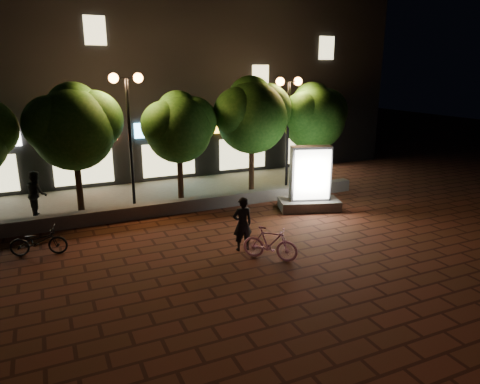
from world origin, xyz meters
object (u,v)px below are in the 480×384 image
tree_mid (179,125)px  scooter_parked (38,241)px  street_lamp_left (128,107)px  ad_kiosk (310,184)px  tree_left (74,124)px  tree_far_right (314,114)px  street_lamp_right (288,104)px  scooter_pink (270,243)px  rider (242,224)px  tree_right (252,113)px  pedestrian (37,194)px

tree_mid → scooter_parked: 7.21m
street_lamp_left → ad_kiosk: 7.60m
tree_left → scooter_parked: size_ratio=2.97×
street_lamp_left → scooter_parked: size_ratio=3.15×
tree_far_right → street_lamp_right: bearing=-170.4°
street_lamp_right → scooter_pink: (-4.35, -6.52, -3.40)m
scooter_pink → rider: size_ratio=0.97×
tree_far_right → tree_left: bearing=180.0°
tree_right → street_lamp_right: size_ratio=1.02×
tree_left → scooter_pink: (4.59, -6.79, -2.95)m
tree_right → ad_kiosk: (0.98, -3.20, -2.54)m
tree_right → scooter_parked: tree_right is taller
scooter_pink → pedestrian: pedestrian is taller
tree_mid → tree_left: bearing=180.0°
scooter_pink → ad_kiosk: bearing=-2.2°
tree_mid → street_lamp_right: street_lamp_right is taller
tree_left → pedestrian: bearing=176.2°
tree_far_right → pedestrian: size_ratio=2.76×
ad_kiosk → rider: (-4.14, -2.63, -0.18)m
tree_left → tree_right: bearing=0.0°
tree_mid → street_lamp_left: size_ratio=0.87×
tree_mid → scooter_parked: size_ratio=2.73×
tree_left → scooter_pink: 8.71m
street_lamp_left → pedestrian: 4.68m
pedestrian → scooter_parked: bearing=167.2°
tree_left → tree_right: (7.30, 0.00, 0.12)m
tree_left → scooter_parked: tree_left is taller
street_lamp_right → scooter_pink: 8.55m
tree_far_right → street_lamp_right: (-1.55, -0.26, 0.53)m
tree_far_right → ad_kiosk: tree_far_right is taller
street_lamp_left → tree_left: bearing=172.3°
scooter_pink → tree_left: bearing=77.8°
ad_kiosk → rider: size_ratio=1.53×
tree_far_right → rider: 8.98m
tree_left → tree_mid: size_ratio=1.09×
street_lamp_left → scooter_pink: bearing=-67.9°
street_lamp_left → tree_right: bearing=2.8°
tree_left → ad_kiosk: bearing=-21.1°
tree_far_right → scooter_pink: bearing=-131.0°
street_lamp_right → rider: (-4.80, -5.57, -3.04)m
ad_kiosk → scooter_pink: 5.17m
street_lamp_right → tree_right: bearing=170.9°
tree_mid → tree_right: 3.32m
tree_right → street_lamp_right: (1.64, -0.26, 0.33)m
rider → pedestrian: pedestrian is taller
ad_kiosk → pedestrian: bearing=161.4°
street_lamp_right → pedestrian: size_ratio=2.88×
rider → pedestrian: size_ratio=0.98×
tree_mid → ad_kiosk: tree_mid is taller
rider → scooter_parked: size_ratio=1.03×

